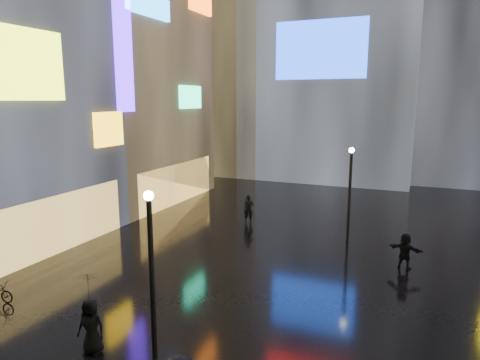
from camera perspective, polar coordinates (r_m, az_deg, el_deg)
The scene contains 9 objects.
ground at distance 23.35m, azimuth 7.79°, elevation -8.74°, with size 140.00×140.00×0.00m, color black.
building_left_far at distance 34.99m, azimuth -15.90°, elevation 15.62°, with size 10.28×12.00×22.00m.
tower_flank_left at distance 47.84m, azimuth -1.44°, elevation 17.00°, with size 10.00×10.00×26.00m, color black.
lamp_near at distance 12.98m, azimuth -11.73°, elevation -11.16°, with size 0.30×0.30×5.20m.
lamp_far at distance 24.08m, azimuth 14.43°, elevation -1.12°, with size 0.30×0.30×5.20m.
pedestrian_4 at distance 14.59m, azimuth -19.23°, elevation -17.92°, with size 0.87×0.56×1.77m, color black.
pedestrian_5 at distance 21.41m, azimuth 21.15°, elevation -8.82°, with size 1.57×0.50×1.69m, color black.
pedestrian_6 at distance 27.24m, azimuth 1.15°, elevation -3.89°, with size 0.64×0.42×1.75m, color black.
umbrella_2 at distance 14.02m, azimuth -19.57°, elevation -13.22°, with size 0.92×0.93×0.84m, color black.
Camera 1 is at (5.65, -1.30, 7.72)m, focal length 32.00 mm.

